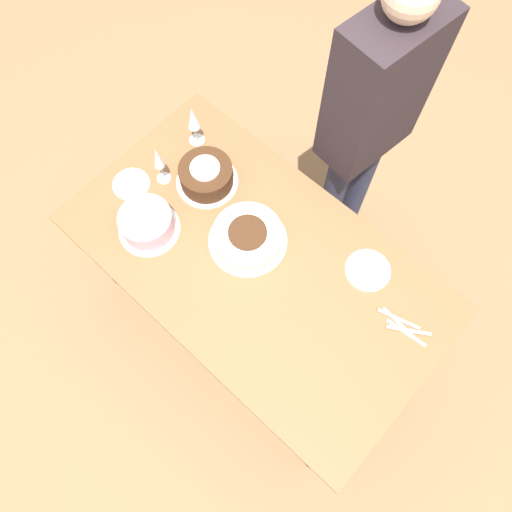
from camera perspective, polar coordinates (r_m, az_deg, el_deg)
ground_plane at (r=2.75m, az=0.00°, el=-6.59°), size 12.00×12.00×0.00m
dining_table at (r=2.13m, az=0.00°, el=-1.71°), size 1.56×0.89×0.78m
cake_center_white at (r=2.02m, az=-0.96°, el=2.19°), size 0.32×0.32×0.09m
cake_front_chocolate at (r=2.15m, az=-5.72°, el=9.15°), size 0.27×0.27×0.11m
cake_back_decorated at (r=2.07m, az=-12.34°, el=3.66°), size 0.26×0.26×0.11m
wine_glass_near at (r=2.10m, az=-11.13°, el=10.79°), size 0.06×0.06×0.22m
wine_glass_far at (r=2.20m, az=-7.18°, el=15.22°), size 0.07×0.07×0.22m
dessert_plate_left at (r=2.05m, az=12.65°, el=-1.59°), size 0.18×0.18×0.01m
dessert_plate_right at (r=2.24m, az=-14.07°, el=7.97°), size 0.16×0.16×0.01m
fork_pile at (r=2.01m, az=16.49°, el=-7.74°), size 0.22×0.10×0.01m
person_cutting at (r=2.16m, az=13.07°, el=15.61°), size 0.27×0.42×1.65m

